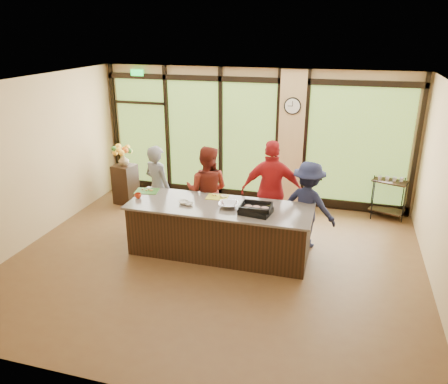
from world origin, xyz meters
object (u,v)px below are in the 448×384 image
Objects in this scene: cook_left at (158,188)px; roasting_pan at (256,211)px; cook_right at (308,205)px; bar_cart at (389,193)px; island_base at (219,231)px; flower_stand at (126,184)px.

roasting_pan is (2.12, -0.83, 0.11)m from cook_left.
cook_right is 2.33m from bar_cart.
cook_left is 2.90m from cook_right.
flower_stand is (-2.74, 1.73, 0.01)m from island_base.
island_base is 1.65m from cook_right.
island_base is at bearing 179.24° from cook_left.
roasting_pan is 0.56× the size of flower_stand.
bar_cart is at bearing -111.73° from cook_right.
cook_left reaches higher than cook_right.
cook_right is at bearing 56.99° from roasting_pan.
flower_stand is (-4.19, 1.03, -0.36)m from cook_right.
cook_right is (2.90, 0.03, -0.05)m from cook_left.
bar_cart is (2.29, 2.60, -0.41)m from roasting_pan.
cook_right is 3.21× the size of roasting_pan.
roasting_pan is at bearing 66.91° from cook_right.
cook_right reaches higher than bar_cart.
cook_right reaches higher than roasting_pan.
island_base is 3.24m from flower_stand.
flower_stand reaches higher than island_base.
cook_left is at bearing -138.34° from bar_cart.
cook_right reaches higher than flower_stand.
roasting_pan is at bearing -12.92° from island_base.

